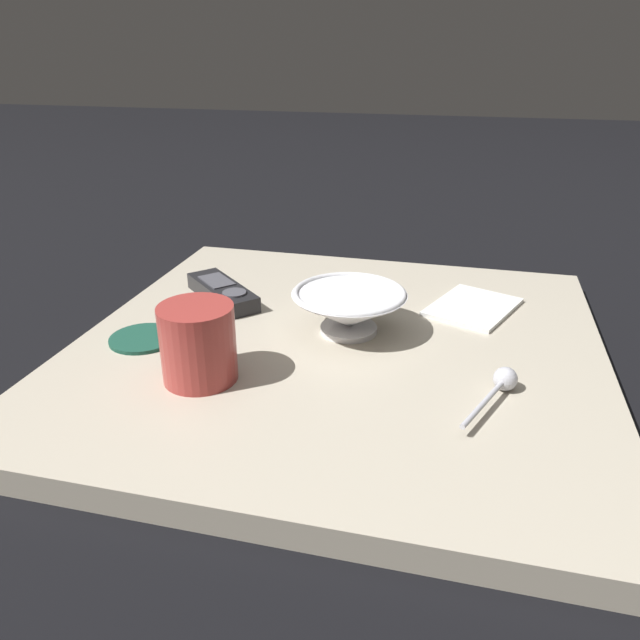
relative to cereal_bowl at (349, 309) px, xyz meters
The scene contains 8 objects.
ground_plane 0.07m from the cereal_bowl, 103.80° to the right, with size 6.00×6.00×0.00m, color black.
table 0.06m from the cereal_bowl, 103.80° to the right, with size 0.67×0.66×0.03m.
cereal_bowl is the anchor object (origin of this frame).
coffee_mug 0.22m from the cereal_bowl, 131.00° to the right, with size 0.09×0.09×0.09m.
teaspoon 0.23m from the cereal_bowl, 30.25° to the right, with size 0.06×0.12×0.03m.
tv_remote_near 0.22m from the cereal_bowl, 162.70° to the left, with size 0.14×0.14×0.03m.
folded_napkin 0.20m from the cereal_bowl, 36.37° to the left, with size 0.15×0.16×0.01m.
drink_coaster 0.27m from the cereal_bowl, 160.72° to the right, with size 0.09×0.09×0.01m.
Camera 1 is at (0.15, -0.69, 0.39)m, focal length 34.22 mm.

